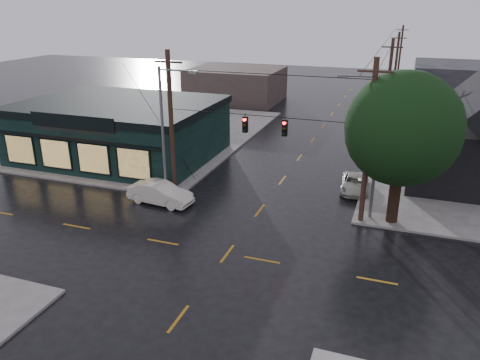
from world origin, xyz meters
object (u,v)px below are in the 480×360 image
(utility_pole_nw, at_px, (175,195))
(corner_tree, at_px, (403,129))
(utility_pole_ne, at_px, (360,222))
(suv_silver, at_px, (355,184))
(sedan_cream, at_px, (160,193))

(utility_pole_nw, bearing_deg, corner_tree, 1.93)
(utility_pole_ne, relative_size, suv_silver, 2.43)
(utility_pole_ne, bearing_deg, corner_tree, 15.25)
(corner_tree, xyz_separation_m, utility_pole_ne, (-1.83, -0.50, -6.06))
(sedan_cream, height_order, suv_silver, sedan_cream)
(corner_tree, height_order, utility_pole_ne, corner_tree)
(suv_silver, bearing_deg, sedan_cream, -156.21)
(utility_pole_ne, xyz_separation_m, suv_silver, (-0.98, 5.14, 0.58))
(utility_pole_ne, bearing_deg, utility_pole_nw, 180.00)
(corner_tree, height_order, utility_pole_nw, corner_tree)
(sedan_cream, bearing_deg, suv_silver, -55.71)
(utility_pole_nw, bearing_deg, utility_pole_ne, 0.00)
(utility_pole_nw, bearing_deg, sedan_cream, -100.00)
(corner_tree, relative_size, utility_pole_nw, 0.92)
(suv_silver, bearing_deg, corner_tree, -63.64)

